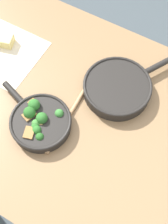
# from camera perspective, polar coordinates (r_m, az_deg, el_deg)

# --- Properties ---
(ground_plane) EXTENTS (14.00, 14.00, 0.00)m
(ground_plane) POSITION_cam_1_polar(r_m,az_deg,el_deg) (1.91, 0.00, -10.32)
(ground_plane) COLOR #424C51
(dining_table_red) EXTENTS (1.28, 0.93, 0.75)m
(dining_table_red) POSITION_cam_1_polar(r_m,az_deg,el_deg) (1.28, 0.00, -1.95)
(dining_table_red) COLOR olive
(dining_table_red) RESTS_ON ground_plane
(skillet_broccoli) EXTENTS (0.34, 0.23, 0.07)m
(skillet_broccoli) POSITION_cam_1_polar(r_m,az_deg,el_deg) (1.17, -8.16, -1.69)
(skillet_broccoli) COLOR black
(skillet_broccoli) RESTS_ON dining_table_red
(skillet_eggs) EXTENTS (0.28, 0.38, 0.05)m
(skillet_eggs) POSITION_cam_1_polar(r_m,az_deg,el_deg) (1.24, 6.19, 4.43)
(skillet_eggs) COLOR black
(skillet_eggs) RESTS_ON dining_table_red
(wooden_spoon) EXTENTS (0.04, 0.40, 0.02)m
(wooden_spoon) POSITION_cam_1_polar(r_m,az_deg,el_deg) (1.22, -1.14, 2.02)
(wooden_spoon) COLOR tan
(wooden_spoon) RESTS_ON dining_table_red
(parchment_sheet) EXTENTS (0.34, 0.29, 0.00)m
(parchment_sheet) POSITION_cam_1_polar(r_m,az_deg,el_deg) (1.41, -15.06, 10.69)
(parchment_sheet) COLOR beige
(parchment_sheet) RESTS_ON dining_table_red
(cheese_block) EXTENTS (0.10, 0.08, 0.04)m
(cheese_block) POSITION_cam_1_polar(r_m,az_deg,el_deg) (1.42, -14.62, 12.60)
(cheese_block) COLOR #EFD67A
(cheese_block) RESTS_ON dining_table_red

